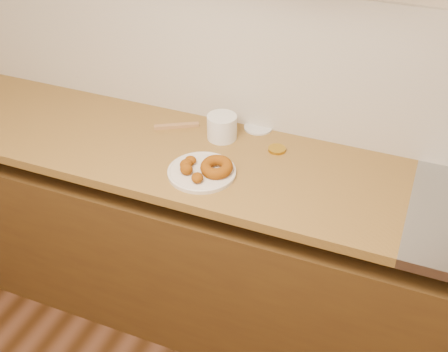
{
  "coord_description": "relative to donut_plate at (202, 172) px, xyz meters",
  "views": [
    {
      "loc": [
        0.47,
        -0.01,
        2.16
      ],
      "look_at": [
        -0.16,
        1.55,
        0.93
      ],
      "focal_mm": 45.0,
      "sensor_mm": 36.0,
      "label": 1
    }
  ],
  "objects": [
    {
      "name": "fried_dough_chunks",
      "position": [
        -0.04,
        -0.03,
        0.03
      ],
      "size": [
        0.13,
        0.15,
        0.05
      ],
      "color": "#7C3D02",
      "rests_on": "donut_plate"
    },
    {
      "name": "tub_lid",
      "position": [
        0.09,
        0.4,
        -0.0
      ],
      "size": [
        0.14,
        0.14,
        0.01
      ],
      "primitive_type": "cylinder",
      "rotation": [
        0.0,
        0.0,
        0.14
      ],
      "color": "silver",
      "rests_on": "butcher_block"
    },
    {
      "name": "base_cabinet",
      "position": [
        0.26,
        0.12,
        -0.52
      ],
      "size": [
        3.6,
        0.6,
        0.77
      ],
      "primitive_type": "cube",
      "color": "#4F3515",
      "rests_on": "floor"
    },
    {
      "name": "plastic_tub",
      "position": [
        -0.03,
        0.27,
        0.04
      ],
      "size": [
        0.13,
        0.13,
        0.1
      ],
      "primitive_type": "cylinder",
      "rotation": [
        0.0,
        0.0,
        -0.05
      ],
      "color": "silver",
      "rests_on": "butcher_block"
    },
    {
      "name": "backsplash",
      "position": [
        0.26,
        0.42,
        0.29
      ],
      "size": [
        3.6,
        0.02,
        0.6
      ],
      "primitive_type": "cube",
      "color": "#BBB5A8",
      "rests_on": "wall_back"
    },
    {
      "name": "donut_plate",
      "position": [
        0.0,
        0.0,
        0.0
      ],
      "size": [
        0.26,
        0.26,
        0.02
      ],
      "primitive_type": "cylinder",
      "color": "silver",
      "rests_on": "butcher_block"
    },
    {
      "name": "butcher_block",
      "position": [
        -0.39,
        0.12,
        -0.03
      ],
      "size": [
        2.3,
        0.62,
        0.04
      ],
      "primitive_type": "cube",
      "color": "olive",
      "rests_on": "base_cabinet"
    },
    {
      "name": "wooden_utensil",
      "position": [
        -0.24,
        0.27,
        0.0
      ],
      "size": [
        0.18,
        0.12,
        0.02
      ],
      "primitive_type": "cube",
      "rotation": [
        0.0,
        0.0,
        0.52
      ],
      "color": "#9E7246",
      "rests_on": "butcher_block"
    },
    {
      "name": "ring_donut",
      "position": [
        0.05,
        0.02,
        0.03
      ],
      "size": [
        0.13,
        0.13,
        0.06
      ],
      "primitive_type": "torus",
      "rotation": [
        0.1,
        0.0,
        -0.01
      ],
      "color": "#7C3D02",
      "rests_on": "donut_plate"
    },
    {
      "name": "brass_jar_lid",
      "position": [
        0.22,
        0.26,
        -0.0
      ],
      "size": [
        0.08,
        0.08,
        0.01
      ],
      "primitive_type": "cylinder",
      "rotation": [
        0.0,
        0.0,
        -0.2
      ],
      "color": "#AE841F",
      "rests_on": "butcher_block"
    },
    {
      "name": "wall_back",
      "position": [
        0.26,
        0.43,
        0.44
      ],
      "size": [
        4.0,
        0.02,
        2.7
      ],
      "primitive_type": "cube",
      "color": "beige",
      "rests_on": "ground"
    }
  ]
}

